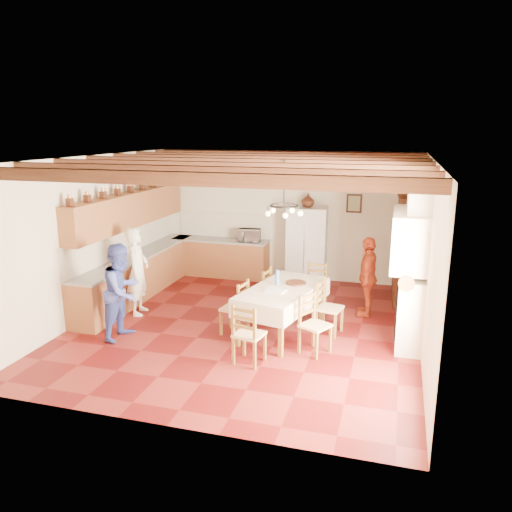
# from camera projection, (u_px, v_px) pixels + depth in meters

# --- Properties ---
(floor) EXTENTS (6.00, 6.50, 0.02)m
(floor) POSITION_uv_depth(u_px,v_px,m) (246.00, 327.00, 9.03)
(floor) COLOR #530D0C
(floor) RESTS_ON ground
(ceiling) EXTENTS (6.00, 6.50, 0.02)m
(ceiling) POSITION_uv_depth(u_px,v_px,m) (245.00, 157.00, 8.29)
(ceiling) COLOR silver
(ceiling) RESTS_ON ground
(wall_back) EXTENTS (6.00, 0.02, 3.00)m
(wall_back) POSITION_uv_depth(u_px,v_px,m) (287.00, 215.00, 11.70)
(wall_back) COLOR beige
(wall_back) RESTS_ON ground
(wall_front) EXTENTS (6.00, 0.02, 3.00)m
(wall_front) POSITION_uv_depth(u_px,v_px,m) (161.00, 309.00, 5.62)
(wall_front) COLOR beige
(wall_front) RESTS_ON ground
(wall_left) EXTENTS (0.02, 6.50, 3.00)m
(wall_left) POSITION_uv_depth(u_px,v_px,m) (94.00, 236.00, 9.46)
(wall_left) COLOR beige
(wall_left) RESTS_ON ground
(wall_right) EXTENTS (0.02, 6.50, 3.00)m
(wall_right) POSITION_uv_depth(u_px,v_px,m) (428.00, 258.00, 7.86)
(wall_right) COLOR beige
(wall_right) RESTS_ON ground
(ceiling_beams) EXTENTS (6.00, 6.30, 0.16)m
(ceiling_beams) POSITION_uv_depth(u_px,v_px,m) (245.00, 164.00, 8.31)
(ceiling_beams) COLOR #381A12
(ceiling_beams) RESTS_ON ground
(lower_cabinets_left) EXTENTS (0.60, 4.30, 0.86)m
(lower_cabinets_left) POSITION_uv_depth(u_px,v_px,m) (140.00, 276.00, 10.62)
(lower_cabinets_left) COLOR brown
(lower_cabinets_left) RESTS_ON ground
(lower_cabinets_back) EXTENTS (2.30, 0.60, 0.86)m
(lower_cabinets_back) POSITION_uv_depth(u_px,v_px,m) (221.00, 258.00, 12.09)
(lower_cabinets_back) COLOR brown
(lower_cabinets_back) RESTS_ON ground
(countertop_left) EXTENTS (0.62, 4.30, 0.04)m
(countertop_left) POSITION_uv_depth(u_px,v_px,m) (138.00, 255.00, 10.51)
(countertop_left) COLOR gray
(countertop_left) RESTS_ON lower_cabinets_left
(countertop_back) EXTENTS (2.34, 0.62, 0.04)m
(countertop_back) POSITION_uv_depth(u_px,v_px,m) (220.00, 240.00, 11.97)
(countertop_back) COLOR gray
(countertop_back) RESTS_ON lower_cabinets_back
(backsplash_left) EXTENTS (0.03, 4.30, 0.60)m
(backsplash_left) POSITION_uv_depth(u_px,v_px,m) (125.00, 240.00, 10.51)
(backsplash_left) COLOR beige
(backsplash_left) RESTS_ON ground
(backsplash_back) EXTENTS (2.30, 0.03, 0.60)m
(backsplash_back) POSITION_uv_depth(u_px,v_px,m) (224.00, 225.00, 12.16)
(backsplash_back) COLOR beige
(backsplash_back) RESTS_ON ground
(upper_cabinets) EXTENTS (0.35, 4.20, 0.70)m
(upper_cabinets) POSITION_uv_depth(u_px,v_px,m) (130.00, 210.00, 10.31)
(upper_cabinets) COLOR brown
(upper_cabinets) RESTS_ON ground
(fireplace) EXTENTS (0.56, 1.60, 2.80)m
(fireplace) POSITION_uv_depth(u_px,v_px,m) (408.00, 259.00, 8.14)
(fireplace) COLOR beige
(fireplace) RESTS_ON ground
(wall_picture) EXTENTS (0.34, 0.03, 0.42)m
(wall_picture) POSITION_uv_depth(u_px,v_px,m) (354.00, 203.00, 11.17)
(wall_picture) COLOR #321C18
(wall_picture) RESTS_ON ground
(refrigerator) EXTENTS (0.92, 0.77, 1.77)m
(refrigerator) POSITION_uv_depth(u_px,v_px,m) (307.00, 245.00, 11.44)
(refrigerator) COLOR silver
(refrigerator) RESTS_ON floor
(hutch) EXTENTS (0.56, 1.23, 2.19)m
(hutch) POSITION_uv_depth(u_px,v_px,m) (408.00, 249.00, 10.18)
(hutch) COLOR #371B0E
(hutch) RESTS_ON floor
(dining_table) EXTENTS (1.39, 2.08, 0.83)m
(dining_table) POSITION_uv_depth(u_px,v_px,m) (283.00, 292.00, 8.56)
(dining_table) COLOR #EDE7CD
(dining_table) RESTS_ON floor
(chandelier) EXTENTS (0.47, 0.47, 0.03)m
(chandelier) POSITION_uv_depth(u_px,v_px,m) (284.00, 205.00, 8.19)
(chandelier) COLOR black
(chandelier) RESTS_ON ground
(chair_left_near) EXTENTS (0.46, 0.48, 0.96)m
(chair_left_near) POSITION_uv_depth(u_px,v_px,m) (234.00, 307.00, 8.62)
(chair_left_near) COLOR brown
(chair_left_near) RESTS_ON floor
(chair_left_far) EXTENTS (0.45, 0.47, 0.96)m
(chair_left_far) POSITION_uv_depth(u_px,v_px,m) (259.00, 293.00, 9.38)
(chair_left_far) COLOR brown
(chair_left_far) RESTS_ON floor
(chair_right_near) EXTENTS (0.55, 0.56, 0.96)m
(chair_right_near) POSITION_uv_depth(u_px,v_px,m) (315.00, 324.00, 7.85)
(chair_right_near) COLOR brown
(chair_right_near) RESTS_ON floor
(chair_right_far) EXTENTS (0.48, 0.49, 0.96)m
(chair_right_far) POSITION_uv_depth(u_px,v_px,m) (330.00, 307.00, 8.62)
(chair_right_far) COLOR brown
(chair_right_far) RESTS_ON floor
(chair_end_near) EXTENTS (0.49, 0.47, 0.96)m
(chair_end_near) POSITION_uv_depth(u_px,v_px,m) (249.00, 333.00, 7.52)
(chair_end_near) COLOR brown
(chair_end_near) RESTS_ON floor
(chair_end_far) EXTENTS (0.45, 0.43, 0.96)m
(chair_end_far) POSITION_uv_depth(u_px,v_px,m) (315.00, 288.00, 9.65)
(chair_end_far) COLOR brown
(chair_end_far) RESTS_ON floor
(person_man) EXTENTS (0.52, 0.69, 1.69)m
(person_man) POSITION_uv_depth(u_px,v_px,m) (138.00, 271.00, 9.48)
(person_man) COLOR white
(person_man) RESTS_ON floor
(person_woman_blue) EXTENTS (0.71, 0.86, 1.65)m
(person_woman_blue) POSITION_uv_depth(u_px,v_px,m) (122.00, 291.00, 8.38)
(person_woman_blue) COLOR #3E4CA3
(person_woman_blue) RESTS_ON floor
(person_woman_red) EXTENTS (0.40, 0.91, 1.53)m
(person_woman_red) POSITION_uv_depth(u_px,v_px,m) (368.00, 277.00, 9.42)
(person_woman_red) COLOR #A13117
(person_woman_red) RESTS_ON floor
(microwave) EXTENTS (0.55, 0.41, 0.28)m
(microwave) POSITION_uv_depth(u_px,v_px,m) (249.00, 235.00, 11.74)
(microwave) COLOR silver
(microwave) RESTS_ON countertop_back
(fridge_vase) EXTENTS (0.36, 0.36, 0.30)m
(fridge_vase) POSITION_uv_depth(u_px,v_px,m) (308.00, 200.00, 11.18)
(fridge_vase) COLOR #371B0E
(fridge_vase) RESTS_ON refrigerator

